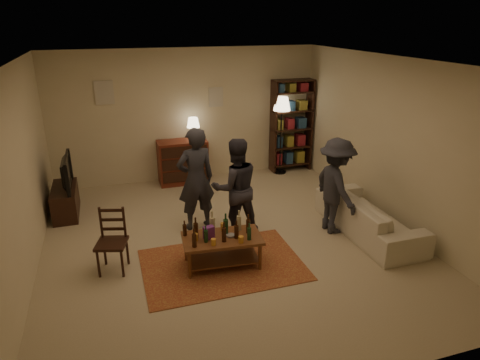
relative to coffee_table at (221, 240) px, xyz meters
name	(u,v)px	position (x,y,z in m)	size (l,w,h in m)	color
floor	(229,241)	(0.30, 0.62, -0.39)	(6.00, 6.00, 0.00)	#C6B793
room_shell	(155,95)	(-0.35, 3.60, 1.42)	(6.00, 6.00, 6.00)	beige
rug	(222,264)	(0.01, -0.01, -0.39)	(2.20, 1.50, 0.01)	maroon
coffee_table	(221,240)	(0.00, 0.00, 0.00)	(1.12, 0.68, 0.78)	brown
dining_chair	(112,238)	(-1.42, 0.37, 0.07)	(0.48, 0.48, 0.90)	black
tv_stand	(65,194)	(-2.15, 2.42, -0.01)	(0.40, 1.00, 1.06)	black
dresser	(183,161)	(0.11, 3.34, 0.08)	(1.00, 0.50, 1.36)	maroon
bookshelf	(291,125)	(2.54, 3.40, 0.64)	(0.90, 0.34, 2.02)	black
floor_lamp	(282,109)	(2.25, 3.27, 1.03)	(0.36, 0.36, 1.68)	black
sofa	(369,215)	(2.50, 0.22, -0.09)	(2.08, 0.81, 0.61)	beige
person_left	(196,179)	(-0.07, 1.24, 0.45)	(0.62, 0.40, 1.69)	#282930
person_right	(236,187)	(0.47, 0.85, 0.39)	(0.76, 0.60, 1.57)	#2A2931
person_by_sofa	(336,186)	(2.00, 0.46, 0.38)	(1.00, 0.57, 1.54)	#2A2B32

